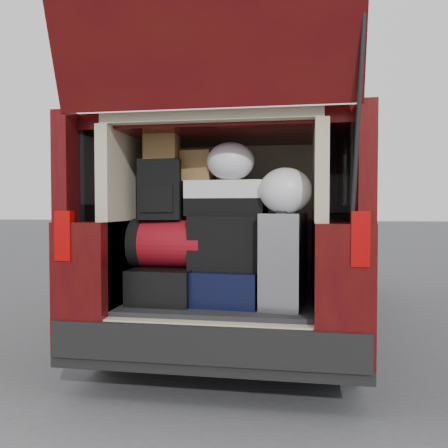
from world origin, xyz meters
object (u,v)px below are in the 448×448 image
Objects in this scene: red_duffel at (169,243)px; backpack at (161,190)px; silver_roller at (284,260)px; navy_hardshell at (231,286)px; black_soft_case at (228,243)px; twotone_duffel at (227,198)px; black_hardshell at (168,283)px.

backpack reaches higher than red_duffel.
red_duffel is at bearing -179.57° from silver_roller.
navy_hardshell is 0.29m from black_soft_case.
twotone_duffel reaches higher than black_soft_case.
backpack is (-0.47, -0.00, 0.36)m from black_soft_case.
silver_roller is at bearing -15.51° from twotone_duffel.
black_soft_case is at bearing 175.92° from silver_roller.
navy_hardshell is 1.05× the size of black_soft_case.
backpack is at bearing -169.14° from twotone_duffel.
navy_hardshell is 1.04× the size of red_duffel.
silver_roller is (0.79, -0.10, 0.18)m from black_hardshell.
backpack reaches higher than twotone_duffel.
twotone_duffel reaches higher than navy_hardshell.
silver_roller reaches higher than navy_hardshell.
black_soft_case is at bearing -67.68° from twotone_duffel.
silver_roller is at bearing -5.52° from black_hardshell.
silver_roller is at bearing -10.80° from backpack.
twotone_duffel is (0.45, 0.06, -0.06)m from backpack.
backpack reaches higher than black_soft_case.
red_duffel reaches higher than black_hardshell.
black_soft_case is 1.21× the size of backpack.
red_duffel is at bearing 22.12° from backpack.
black_hardshell is 0.65m from backpack.
twotone_duffel is at bearing 168.77° from silver_roller.
twotone_duffel is at bearing 6.41° from red_duffel.
navy_hardshell is at bearing 0.59° from black_hardshell.
twotone_duffel is (-0.03, 0.04, 0.59)m from navy_hardshell.
navy_hardshell is 1.27× the size of backpack.
black_soft_case is (0.42, -0.02, 0.29)m from black_hardshell.
black_hardshell is 0.82m from silver_roller.
black_soft_case is (0.42, -0.02, 0.01)m from red_duffel.
black_soft_case is (-0.37, 0.08, 0.10)m from silver_roller.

